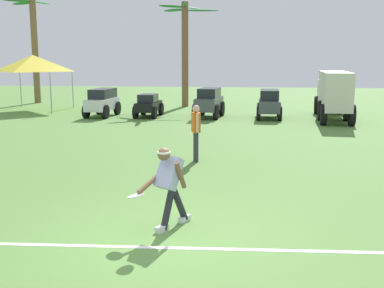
{
  "coord_description": "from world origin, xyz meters",
  "views": [
    {
      "loc": [
        1.23,
        -7.02,
        2.83
      ],
      "look_at": [
        0.01,
        3.62,
        0.9
      ],
      "focal_mm": 45.0,
      "sensor_mm": 36.0,
      "label": 1
    }
  ],
  "objects_px": {
    "teammate_near_sideline": "(196,128)",
    "event_tent": "(33,63)",
    "frisbee_in_flight": "(136,196)",
    "palm_tree_left_of_centre": "(185,48)",
    "frisbee_thrower": "(169,183)",
    "parked_car_slot_d": "(269,103)",
    "palm_tree_far_left": "(34,43)",
    "parked_car_slot_c": "(209,102)",
    "parked_car_slot_a": "(102,102)",
    "parked_car_slot_b": "(148,105)",
    "box_truck": "(333,93)"
  },
  "relations": [
    {
      "from": "teammate_near_sideline",
      "to": "event_tent",
      "type": "bearing_deg",
      "value": 129.88
    },
    {
      "from": "frisbee_in_flight",
      "to": "palm_tree_left_of_centre",
      "type": "relative_size",
      "value": 0.05
    },
    {
      "from": "frisbee_thrower",
      "to": "parked_car_slot_d",
      "type": "distance_m",
      "value": 15.43
    },
    {
      "from": "frisbee_thrower",
      "to": "palm_tree_far_left",
      "type": "height_order",
      "value": "palm_tree_far_left"
    },
    {
      "from": "frisbee_thrower",
      "to": "parked_car_slot_d",
      "type": "height_order",
      "value": "frisbee_thrower"
    },
    {
      "from": "frisbee_in_flight",
      "to": "parked_car_slot_c",
      "type": "bearing_deg",
      "value": 90.3
    },
    {
      "from": "parked_car_slot_c",
      "to": "palm_tree_far_left",
      "type": "relative_size",
      "value": 0.37
    },
    {
      "from": "frisbee_in_flight",
      "to": "parked_car_slot_a",
      "type": "distance_m",
      "value": 16.4
    },
    {
      "from": "teammate_near_sideline",
      "to": "parked_car_slot_b",
      "type": "bearing_deg",
      "value": 108.77
    },
    {
      "from": "teammate_near_sideline",
      "to": "palm_tree_left_of_centre",
      "type": "relative_size",
      "value": 0.26
    },
    {
      "from": "parked_car_slot_b",
      "to": "palm_tree_left_of_centre",
      "type": "distance_m",
      "value": 5.98
    },
    {
      "from": "parked_car_slot_b",
      "to": "palm_tree_far_left",
      "type": "bearing_deg",
      "value": 143.0
    },
    {
      "from": "frisbee_in_flight",
      "to": "parked_car_slot_c",
      "type": "xyz_separation_m",
      "value": [
        -0.08,
        15.67,
        0.07
      ]
    },
    {
      "from": "parked_car_slot_a",
      "to": "box_truck",
      "type": "height_order",
      "value": "box_truck"
    },
    {
      "from": "parked_car_slot_b",
      "to": "parked_car_slot_d",
      "type": "distance_m",
      "value": 5.78
    },
    {
      "from": "teammate_near_sideline",
      "to": "box_truck",
      "type": "bearing_deg",
      "value": 61.9
    },
    {
      "from": "teammate_near_sideline",
      "to": "event_tent",
      "type": "height_order",
      "value": "event_tent"
    },
    {
      "from": "box_truck",
      "to": "palm_tree_left_of_centre",
      "type": "distance_m",
      "value": 9.35
    },
    {
      "from": "parked_car_slot_d",
      "to": "event_tent",
      "type": "relative_size",
      "value": 0.74
    },
    {
      "from": "parked_car_slot_b",
      "to": "parked_car_slot_d",
      "type": "bearing_deg",
      "value": 0.58
    },
    {
      "from": "event_tent",
      "to": "box_truck",
      "type": "bearing_deg",
      "value": -7.51
    },
    {
      "from": "parked_car_slot_a",
      "to": "box_truck",
      "type": "xyz_separation_m",
      "value": [
        10.97,
        0.21,
        0.51
      ]
    },
    {
      "from": "frisbee_in_flight",
      "to": "parked_car_slot_a",
      "type": "relative_size",
      "value": 0.13
    },
    {
      "from": "box_truck",
      "to": "frisbee_in_flight",
      "type": "bearing_deg",
      "value": -109.87
    },
    {
      "from": "parked_car_slot_b",
      "to": "box_truck",
      "type": "distance_m",
      "value": 8.73
    },
    {
      "from": "frisbee_thrower",
      "to": "frisbee_in_flight",
      "type": "distance_m",
      "value": 0.64
    },
    {
      "from": "palm_tree_far_left",
      "to": "frisbee_thrower",
      "type": "bearing_deg",
      "value": -60.98
    },
    {
      "from": "parked_car_slot_b",
      "to": "parked_car_slot_c",
      "type": "bearing_deg",
      "value": 0.87
    },
    {
      "from": "frisbee_in_flight",
      "to": "palm_tree_left_of_centre",
      "type": "xyz_separation_m",
      "value": [
        -1.88,
        20.78,
        2.71
      ]
    },
    {
      "from": "event_tent",
      "to": "parked_car_slot_c",
      "type": "bearing_deg",
      "value": -12.29
    },
    {
      "from": "parked_car_slot_b",
      "to": "event_tent",
      "type": "xyz_separation_m",
      "value": [
        -6.7,
        2.14,
        1.96
      ]
    },
    {
      "from": "frisbee_thrower",
      "to": "parked_car_slot_d",
      "type": "xyz_separation_m",
      "value": [
        2.3,
        15.26,
        -0.07
      ]
    },
    {
      "from": "frisbee_thrower",
      "to": "parked_car_slot_b",
      "type": "xyz_separation_m",
      "value": [
        -3.48,
        15.2,
        -0.22
      ]
    },
    {
      "from": "parked_car_slot_a",
      "to": "palm_tree_left_of_centre",
      "type": "relative_size",
      "value": 0.41
    },
    {
      "from": "palm_tree_far_left",
      "to": "event_tent",
      "type": "distance_m",
      "value": 4.78
    },
    {
      "from": "parked_car_slot_a",
      "to": "palm_tree_far_left",
      "type": "height_order",
      "value": "palm_tree_far_left"
    },
    {
      "from": "palm_tree_left_of_centre",
      "to": "box_truck",
      "type": "bearing_deg",
      "value": -33.64
    },
    {
      "from": "teammate_near_sideline",
      "to": "parked_car_slot_d",
      "type": "bearing_deg",
      "value": 76.35
    },
    {
      "from": "parked_car_slot_a",
      "to": "parked_car_slot_d",
      "type": "distance_m",
      "value": 8.05
    },
    {
      "from": "palm_tree_far_left",
      "to": "palm_tree_left_of_centre",
      "type": "xyz_separation_m",
      "value": [
        9.64,
        -1.26,
        -0.35
      ]
    },
    {
      "from": "parked_car_slot_b",
      "to": "box_truck",
      "type": "relative_size",
      "value": 0.37
    },
    {
      "from": "teammate_near_sideline",
      "to": "palm_tree_far_left",
      "type": "relative_size",
      "value": 0.23
    },
    {
      "from": "parked_car_slot_c",
      "to": "box_truck",
      "type": "xyz_separation_m",
      "value": [
        5.77,
        0.07,
        0.49
      ]
    },
    {
      "from": "parked_car_slot_a",
      "to": "parked_car_slot_d",
      "type": "relative_size",
      "value": 1.01
    },
    {
      "from": "palm_tree_left_of_centre",
      "to": "event_tent",
      "type": "relative_size",
      "value": 1.82
    },
    {
      "from": "parked_car_slot_c",
      "to": "event_tent",
      "type": "distance_m",
      "value": 10.02
    },
    {
      "from": "frisbee_in_flight",
      "to": "teammate_near_sideline",
      "type": "distance_m",
      "value": 5.75
    },
    {
      "from": "frisbee_thrower",
      "to": "event_tent",
      "type": "bearing_deg",
      "value": 120.41
    },
    {
      "from": "parked_car_slot_b",
      "to": "parked_car_slot_c",
      "type": "relative_size",
      "value": 0.91
    },
    {
      "from": "palm_tree_far_left",
      "to": "teammate_near_sideline",
      "type": "bearing_deg",
      "value": -53.95
    }
  ]
}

